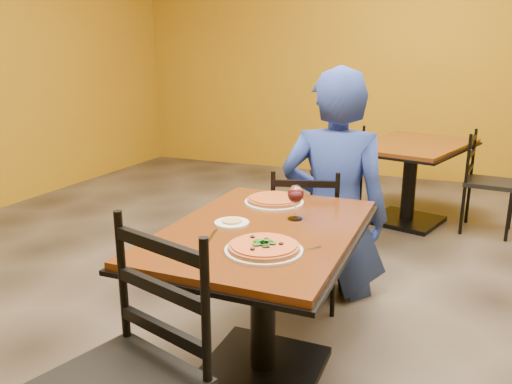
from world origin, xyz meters
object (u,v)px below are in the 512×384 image
at_px(table_main, 263,266).
at_px(chair_main_far, 304,235).
at_px(diner, 335,184).
at_px(pizza_far, 274,199).
at_px(table_second, 411,164).
at_px(plate_far, 274,202).
at_px(chair_second_left, 337,171).
at_px(pizza_main, 264,246).
at_px(chair_second_right, 490,183).
at_px(wine_glass, 295,201).
at_px(side_plate, 232,223).
at_px(plate_main, 264,250).

relative_size(table_main, chair_main_far, 1.41).
xyz_separation_m(diner, pizza_far, (-0.17, -0.64, 0.05)).
distance_m(table_main, table_second, 2.67).
height_order(chair_main_far, pizza_far, chair_main_far).
height_order(table_second, plate_far, plate_far).
xyz_separation_m(chair_second_left, diner, (0.36, -1.63, 0.29)).
height_order(table_second, pizza_main, pizza_main).
distance_m(chair_main_far, plate_far, 0.52).
relative_size(diner, pizza_far, 5.16).
bearing_deg(plate_far, chair_second_right, 62.95).
bearing_deg(wine_glass, table_main, -121.71).
xyz_separation_m(chair_main_far, pizza_main, (0.15, -1.05, 0.33)).
bearing_deg(table_second, chair_second_left, 180.00).
bearing_deg(diner, table_main, 79.01).
relative_size(table_main, chair_second_left, 1.42).
bearing_deg(chair_main_far, pizza_far, 66.94).
relative_size(table_second, pizza_far, 5.22).
bearing_deg(pizza_main, side_plate, 135.32).
relative_size(chair_second_left, plate_main, 2.79).
distance_m(pizza_far, wine_glass, 0.29).
bearing_deg(chair_main_far, side_plate, 65.73).
xyz_separation_m(chair_second_right, wine_glass, (-0.97, -2.48, 0.40)).
bearing_deg(pizza_far, table_main, -76.95).
distance_m(plate_main, side_plate, 0.36).
distance_m(diner, plate_far, 0.66).
xyz_separation_m(chair_main_far, wine_glass, (0.14, -0.62, 0.40)).
bearing_deg(table_second, table_main, -98.60).
height_order(chair_main_far, chair_second_left, chair_main_far).
height_order(plate_far, wine_glass, wine_glass).
height_order(chair_second_right, plate_far, chair_second_right).
xyz_separation_m(table_second, side_plate, (-0.55, -2.66, 0.20)).
height_order(chair_main_far, pizza_main, chair_main_far).
bearing_deg(pizza_main, plate_main, 0.00).
xyz_separation_m(table_second, chair_second_left, (-0.67, 0.00, -0.13)).
height_order(chair_second_right, pizza_main, chair_second_right).
height_order(chair_second_left, pizza_far, chair_second_left).
relative_size(pizza_far, side_plate, 1.75).
bearing_deg(diner, chair_second_left, -83.64).
distance_m(chair_second_left, wine_glass, 2.54).
bearing_deg(pizza_far, table_second, 77.90).
relative_size(plate_main, pizza_far, 1.11).
height_order(table_second, chair_main_far, chair_main_far).
height_order(table_second, diner, diner).
xyz_separation_m(pizza_main, side_plate, (-0.26, 0.25, -0.02)).
xyz_separation_m(pizza_main, pizza_far, (-0.20, 0.65, 0.00)).
height_order(chair_second_left, pizza_main, chair_second_left).
xyz_separation_m(chair_main_far, chair_second_left, (-0.23, 1.86, -0.00)).
relative_size(chair_main_far, pizza_far, 3.12).
relative_size(pizza_main, pizza_far, 1.01).
bearing_deg(table_main, diner, 85.09).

